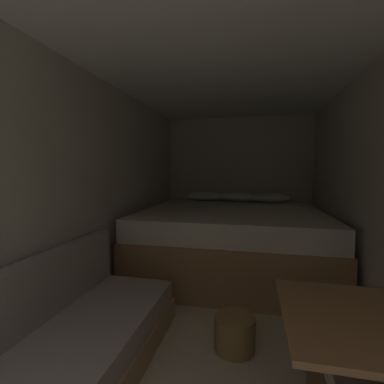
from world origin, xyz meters
name	(u,v)px	position (x,y,z in m)	size (l,w,h in m)	color
ground_plane	(221,324)	(0.00, 1.92, 0.00)	(6.72, 6.72, 0.00)	beige
wall_back	(238,183)	(0.00, 4.31, 1.07)	(2.41, 0.05, 2.14)	beige
wall_left	(91,194)	(-1.18, 1.92, 1.07)	(0.05, 4.72, 2.14)	beige
ceiling_slab	(223,57)	(0.00, 1.92, 2.16)	(2.41, 4.72, 0.05)	white
bed	(233,239)	(0.00, 3.22, 0.40)	(2.19, 2.08, 0.94)	#9E7247
sofa_left	(60,356)	(-0.82, 1.01, 0.22)	(0.73, 1.88, 0.74)	tan
dinette_table	(379,345)	(0.72, 0.84, 0.63)	(0.71, 0.62, 0.73)	brown
wicker_basket	(235,333)	(0.14, 1.62, 0.12)	(0.29, 0.29, 0.24)	olive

